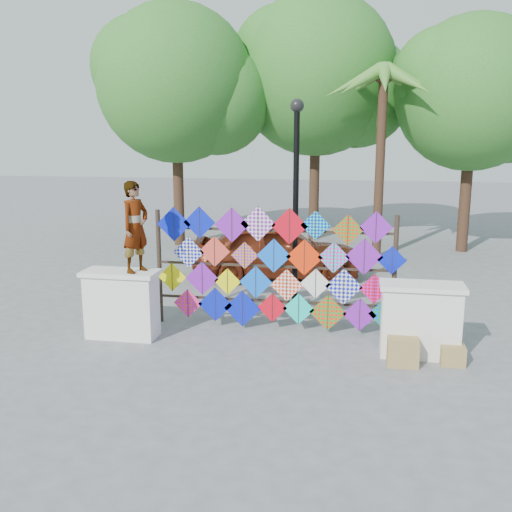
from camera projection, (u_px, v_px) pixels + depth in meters
name	position (u px, v px, depth m)	size (l,w,h in m)	color
ground	(266.00, 342.00, 10.51)	(80.00, 80.00, 0.00)	gray
parapet_left	(122.00, 304.00, 10.64)	(1.40, 0.65, 1.28)	white
parapet_right	(420.00, 320.00, 9.71)	(1.40, 0.65, 1.28)	white
kite_rack	(277.00, 269.00, 10.94)	(4.93, 0.24, 2.42)	black
tree_west	(179.00, 85.00, 18.85)	(5.85, 5.20, 8.01)	#40261B
tree_mid	(320.00, 76.00, 19.92)	(6.30, 5.60, 8.61)	#40261B
tree_east	(476.00, 95.00, 17.78)	(5.40, 4.80, 7.42)	#40261B
palm_tree	(383.00, 93.00, 16.81)	(3.62, 3.62, 5.83)	#40261B
vendor_woman	(135.00, 227.00, 10.29)	(0.60, 0.40, 1.66)	#99999E
sedan	(277.00, 250.00, 15.10)	(1.77, 4.41, 1.50)	maroon
lamppost	(296.00, 186.00, 11.83)	(0.28, 0.28, 4.46)	black
cardboard_box_near	(403.00, 351.00, 9.43)	(0.50, 0.45, 0.45)	olive
cardboard_box_far	(452.00, 355.00, 9.45)	(0.39, 0.36, 0.33)	olive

